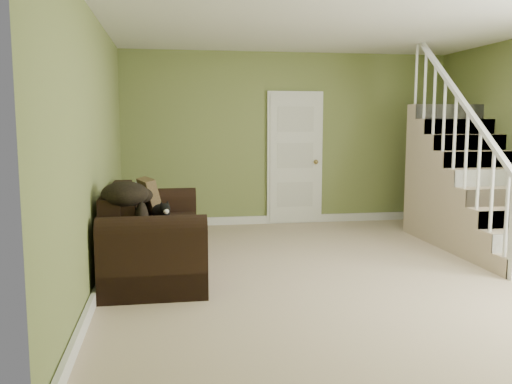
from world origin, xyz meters
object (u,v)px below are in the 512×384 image
object	(u,v)px
side_table	(138,222)
banana	(163,229)
cat	(161,212)
sofa	(151,239)

from	to	relation	value
side_table	banana	world-z (taller)	side_table
cat	banana	size ratio (longest dim) A/B	2.38
sofa	side_table	distance (m)	1.10
sofa	cat	distance (m)	0.40
banana	cat	bearing A→B (deg)	54.08
sofa	side_table	bearing A→B (deg)	99.79
cat	sofa	bearing A→B (deg)	-125.21
side_table	cat	xyz separation A→B (m)	(0.30, -0.78, 0.25)
cat	banana	bearing A→B (deg)	-103.61
cat	banana	world-z (taller)	cat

